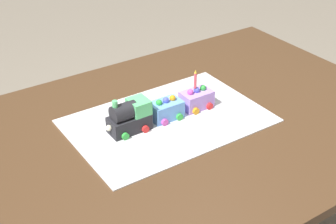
{
  "coord_description": "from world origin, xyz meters",
  "views": [
    {
      "loc": [
        -0.77,
        -1.02,
        1.55
      ],
      "look_at": [
        -0.06,
        0.05,
        0.77
      ],
      "focal_mm": 52.3,
      "sensor_mm": 36.0,
      "label": 1
    }
  ],
  "objects_px": {
    "dining_table": "(191,150)",
    "birthday_candle": "(195,79)",
    "cake_locomotive": "(130,117)",
    "cake_car_caboose_lavender": "(196,99)",
    "cake_car_tanker_sky_blue": "(166,109)"
  },
  "relations": [
    {
      "from": "dining_table",
      "to": "cake_car_tanker_sky_blue",
      "type": "xyz_separation_m",
      "value": [
        -0.06,
        0.06,
        0.14
      ]
    },
    {
      "from": "birthday_candle",
      "to": "cake_locomotive",
      "type": "bearing_deg",
      "value": 180.0
    },
    {
      "from": "dining_table",
      "to": "birthday_candle",
      "type": "relative_size",
      "value": 21.93
    },
    {
      "from": "dining_table",
      "to": "cake_car_caboose_lavender",
      "type": "distance_m",
      "value": 0.17
    },
    {
      "from": "cake_locomotive",
      "to": "cake_car_tanker_sky_blue",
      "type": "relative_size",
      "value": 1.4
    },
    {
      "from": "dining_table",
      "to": "cake_car_caboose_lavender",
      "type": "relative_size",
      "value": 14.0
    },
    {
      "from": "cake_car_tanker_sky_blue",
      "to": "birthday_candle",
      "type": "height_order",
      "value": "birthday_candle"
    },
    {
      "from": "dining_table",
      "to": "birthday_candle",
      "type": "bearing_deg",
      "value": 48.68
    },
    {
      "from": "cake_locomotive",
      "to": "cake_car_tanker_sky_blue",
      "type": "bearing_deg",
      "value": 0.0
    },
    {
      "from": "dining_table",
      "to": "birthday_candle",
      "type": "distance_m",
      "value": 0.23
    },
    {
      "from": "dining_table",
      "to": "cake_locomotive",
      "type": "height_order",
      "value": "cake_locomotive"
    },
    {
      "from": "cake_car_tanker_sky_blue",
      "to": "cake_car_caboose_lavender",
      "type": "relative_size",
      "value": 1.0
    },
    {
      "from": "dining_table",
      "to": "cake_locomotive",
      "type": "distance_m",
      "value": 0.25
    },
    {
      "from": "dining_table",
      "to": "cake_locomotive",
      "type": "relative_size",
      "value": 10.0
    },
    {
      "from": "cake_locomotive",
      "to": "birthday_candle",
      "type": "xyz_separation_m",
      "value": [
        0.24,
        0.0,
        0.06
      ]
    }
  ]
}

